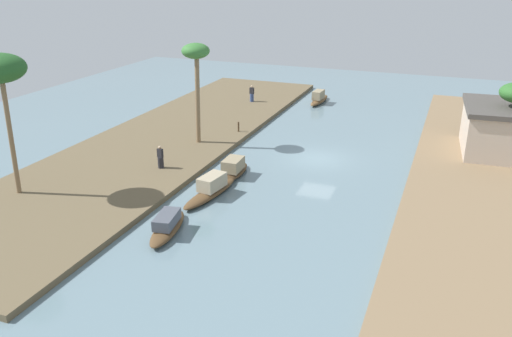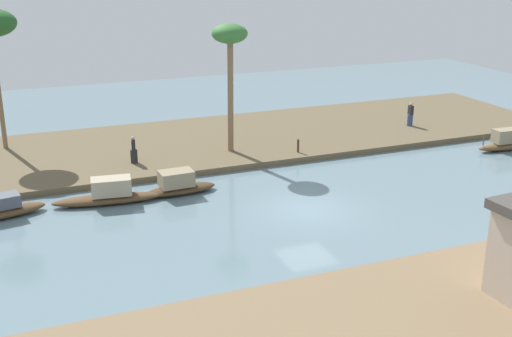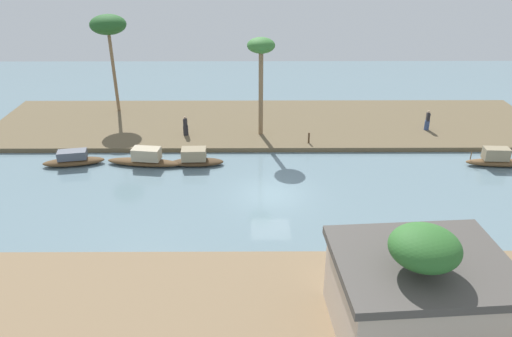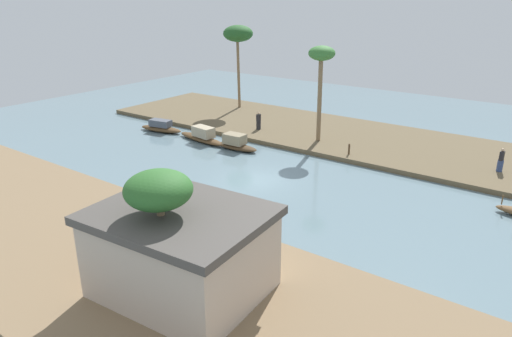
{
  "view_description": "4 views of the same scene",
  "coord_description": "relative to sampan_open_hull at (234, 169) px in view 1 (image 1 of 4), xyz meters",
  "views": [
    {
      "loc": [
        34.73,
        8.7,
        13.15
      ],
      "look_at": [
        5.31,
        -2.73,
        0.81
      ],
      "focal_mm": 36.76,
      "sensor_mm": 36.0,
      "label": 1
    },
    {
      "loc": [
        13.01,
        25.67,
        11.83
      ],
      "look_at": [
        1.29,
        -3.39,
        1.18
      ],
      "focal_mm": 45.45,
      "sensor_mm": 36.0,
      "label": 2
    },
    {
      "loc": [
        1.09,
        27.28,
        14.97
      ],
      "look_at": [
        0.93,
        -1.41,
        1.15
      ],
      "focal_mm": 35.07,
      "sensor_mm": 36.0,
      "label": 3
    },
    {
      "loc": [
        -17.13,
        23.48,
        11.59
      ],
      "look_at": [
        0.63,
        -0.91,
        0.4
      ],
      "focal_mm": 33.24,
      "sensor_mm": 36.0,
      "label": 4
    }
  ],
  "objects": [
    {
      "name": "sampan_foreground",
      "position": [
        8.56,
        -0.07,
        -0.07
      ],
      "size": [
        4.31,
        1.9,
        1.08
      ],
      "rotation": [
        0.0,
        0.0,
        0.18
      ],
      "color": "brown",
      "rests_on": "river_water"
    },
    {
      "name": "river_water",
      "position": [
        -5.12,
        4.38,
        -0.48
      ],
      "size": [
        69.34,
        69.34,
        0.0
      ],
      "primitive_type": "plane",
      "color": "slate",
      "rests_on": "ground"
    },
    {
      "name": "person_by_mooring",
      "position": [
        1.27,
        -4.8,
        0.48
      ],
      "size": [
        0.46,
        0.46,
        1.55
      ],
      "rotation": [
        0.0,
        0.0,
        4.53
      ],
      "color": "#232328",
      "rests_on": "riverbank_left"
    },
    {
      "name": "riverside_building",
      "position": [
        -10.34,
        16.45,
        1.64
      ],
      "size": [
        6.88,
        5.72,
        3.51
      ],
      "rotation": [
        0.0,
        0.0,
        0.07
      ],
      "color": "#C6B29E",
      "rests_on": "riverbank_right"
    },
    {
      "name": "palm_tree_left_near",
      "position": [
        -4.59,
        -4.9,
        6.31
      ],
      "size": [
        2.06,
        2.06,
        7.51
      ],
      "color": "#7F6647",
      "rests_on": "riverbank_left"
    },
    {
      "name": "sampan_open_hull",
      "position": [
        0.0,
        0.0,
        0.0
      ],
      "size": [
        3.72,
        1.35,
        1.24
      ],
      "rotation": [
        0.0,
        0.0,
        0.04
      ],
      "color": "#47331E",
      "rests_on": "river_water"
    },
    {
      "name": "mooring_post",
      "position": [
        -8.19,
        -3.14,
        0.27
      ],
      "size": [
        0.14,
        0.14,
        0.81
      ],
      "primitive_type": "cylinder",
      "color": "#4C3823",
      "rests_on": "riverbank_left"
    },
    {
      "name": "riverbank_left",
      "position": [
        -5.12,
        -7.79,
        -0.31
      ],
      "size": [
        44.99,
        11.28,
        0.35
      ],
      "primitive_type": "cube",
      "color": "brown",
      "rests_on": "ground"
    },
    {
      "name": "person_on_near_bank",
      "position": [
        -17.93,
        -5.83,
        0.55
      ],
      "size": [
        0.42,
        0.44,
        1.62
      ],
      "rotation": [
        0.0,
        0.0,
        4.61
      ],
      "color": "#33477A",
      "rests_on": "riverbank_left"
    },
    {
      "name": "riverbank_right",
      "position": [
        -5.12,
        16.56,
        -0.31
      ],
      "size": [
        44.99,
        11.28,
        0.35
      ],
      "primitive_type": "cube",
      "color": "#846B4C",
      "rests_on": "ground"
    },
    {
      "name": "sampan_with_tall_canopy",
      "position": [
        3.54,
        0.02,
        -0.01
      ],
      "size": [
        5.38,
        1.78,
        1.3
      ],
      "rotation": [
        0.0,
        0.0,
        -0.14
      ],
      "color": "brown",
      "rests_on": "river_water"
    },
    {
      "name": "sampan_upstream_small",
      "position": [
        -21.06,
        0.24,
        0.0
      ],
      "size": [
        4.73,
        1.2,
        1.34
      ],
      "rotation": [
        0.0,
        0.0,
        -0.06
      ],
      "color": "brown",
      "rests_on": "river_water"
    }
  ]
}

